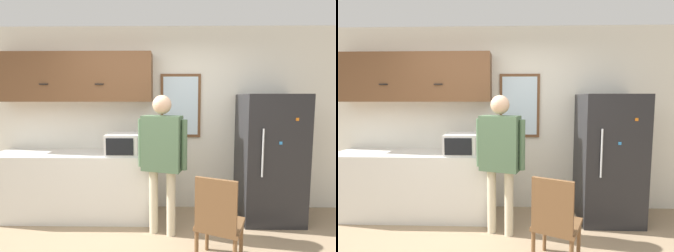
% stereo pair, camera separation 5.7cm
% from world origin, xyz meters
% --- Properties ---
extents(back_wall, '(6.00, 0.06, 2.70)m').
position_xyz_m(back_wall, '(0.00, 1.83, 1.35)').
color(back_wall, silver).
rests_on(back_wall, ground_plane).
extents(counter, '(2.17, 0.65, 0.91)m').
position_xyz_m(counter, '(-1.12, 1.47, 0.46)').
color(counter, silver).
rests_on(counter, ground_plane).
extents(upper_cabinets, '(2.17, 0.33, 0.68)m').
position_xyz_m(upper_cabinets, '(-1.12, 1.64, 1.96)').
color(upper_cabinets, brown).
extents(microwave, '(0.50, 0.42, 0.28)m').
position_xyz_m(microwave, '(-0.37, 1.38, 1.05)').
color(microwave, white).
rests_on(microwave, counter).
extents(person, '(0.59, 0.35, 1.70)m').
position_xyz_m(person, '(0.13, 0.99, 1.04)').
color(person, beige).
rests_on(person, ground_plane).
extents(refrigerator, '(0.79, 0.72, 1.72)m').
position_xyz_m(refrigerator, '(1.58, 1.44, 0.86)').
color(refrigerator, '#232326').
rests_on(refrigerator, ground_plane).
extents(chair, '(0.56, 0.56, 0.93)m').
position_xyz_m(chair, '(0.69, 0.33, 0.50)').
color(chair, brown).
rests_on(chair, ground_plane).
extents(window, '(0.59, 0.05, 0.93)m').
position_xyz_m(window, '(0.38, 1.78, 1.55)').
color(window, brown).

